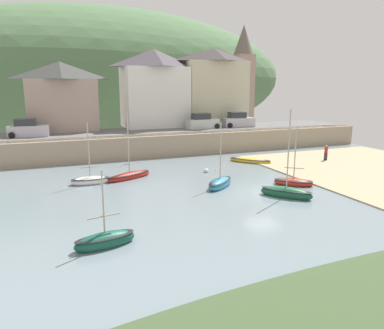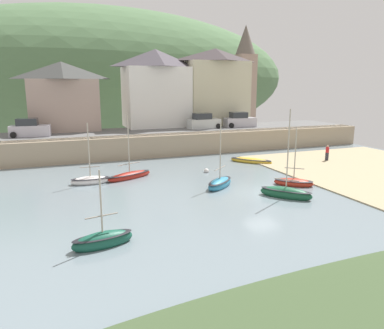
# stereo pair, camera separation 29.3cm
# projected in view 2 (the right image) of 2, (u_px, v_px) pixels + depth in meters

# --- Properties ---
(ground) EXTENTS (48.00, 41.00, 0.61)m
(ground) POSITION_uv_depth(u_px,v_px,m) (384.00, 236.00, 19.34)
(ground) COLOR slate
(quay_seawall) EXTENTS (48.00, 9.40, 2.40)m
(quay_seawall) POSITION_uv_depth(u_px,v_px,m) (183.00, 142.00, 43.26)
(quay_seawall) COLOR tan
(quay_seawall) RESTS_ON ground
(hillside_backdrop) EXTENTS (80.00, 44.00, 26.41)m
(hillside_backdrop) POSITION_uv_depth(u_px,v_px,m) (98.00, 78.00, 74.40)
(hillside_backdrop) COLOR #52764C
(hillside_backdrop) RESTS_ON ground
(waterfront_building_left) EXTENTS (8.25, 5.95, 8.16)m
(waterfront_building_left) POSITION_uv_depth(u_px,v_px,m) (63.00, 96.00, 44.75)
(waterfront_building_left) COLOR tan
(waterfront_building_left) RESTS_ON ground
(waterfront_building_centre) EXTENTS (8.45, 5.95, 9.95)m
(waterfront_building_centre) POSITION_uv_depth(u_px,v_px,m) (156.00, 88.00, 48.66)
(waterfront_building_centre) COLOR white
(waterfront_building_centre) RESTS_ON ground
(waterfront_building_right) EXTENTS (8.84, 5.45, 10.30)m
(waterfront_building_right) POSITION_uv_depth(u_px,v_px,m) (215.00, 86.00, 51.63)
(waterfront_building_right) COLOR beige
(waterfront_building_right) RESTS_ON ground
(church_with_spire) EXTENTS (3.00, 3.00, 14.30)m
(church_with_spire) POSITION_uv_depth(u_px,v_px,m) (245.00, 72.00, 57.23)
(church_with_spire) COLOR gray
(church_with_spire) RESTS_ON ground
(motorboat_with_cabin) EXTENTS (3.18, 3.01, 4.77)m
(motorboat_with_cabin) POSITION_uv_depth(u_px,v_px,m) (294.00, 182.00, 29.70)
(motorboat_with_cabin) COLOR #A62818
(motorboat_with_cabin) RESTS_ON ground
(sailboat_far_left) EXTENTS (3.27, 1.66, 4.13)m
(sailboat_far_left) POSITION_uv_depth(u_px,v_px,m) (103.00, 240.00, 18.53)
(sailboat_far_left) COLOR #17523F
(sailboat_far_left) RESTS_ON ground
(sailboat_blue_trim) EXTENTS (4.41, 2.81, 5.70)m
(sailboat_blue_trim) POSITION_uv_depth(u_px,v_px,m) (130.00, 175.00, 31.89)
(sailboat_blue_trim) COLOR #A72319
(sailboat_blue_trim) RESTS_ON ground
(sailboat_nearest_shore) EXTENTS (3.44, 3.24, 5.30)m
(sailboat_nearest_shore) POSITION_uv_depth(u_px,v_px,m) (220.00, 183.00, 29.24)
(sailboat_nearest_shore) COLOR teal
(sailboat_nearest_shore) RESTS_ON ground
(sailboat_tall_mast) EXTENTS (3.16, 1.25, 5.11)m
(sailboat_tall_mast) POSITION_uv_depth(u_px,v_px,m) (91.00, 180.00, 30.24)
(sailboat_tall_mast) COLOR white
(sailboat_tall_mast) RESTS_ON ground
(rowboat_small_beached) EXTENTS (3.82, 4.12, 0.62)m
(rowboat_small_beached) POSITION_uv_depth(u_px,v_px,m) (251.00, 161.00, 38.36)
(rowboat_small_beached) COLOR gold
(rowboat_small_beached) RESTS_ON ground
(sailboat_white_hull) EXTENTS (3.23, 3.56, 6.51)m
(sailboat_white_hull) POSITION_uv_depth(u_px,v_px,m) (286.00, 193.00, 26.52)
(sailboat_white_hull) COLOR #175032
(sailboat_white_hull) RESTS_ON ground
(parked_car_near_slipway) EXTENTS (4.26, 2.13, 1.95)m
(parked_car_near_slipway) POSITION_uv_depth(u_px,v_px,m) (30.00, 129.00, 40.00)
(parked_car_near_slipway) COLOR #B5B1C0
(parked_car_near_slipway) RESTS_ON ground
(parked_car_by_wall) EXTENTS (4.20, 1.95, 1.95)m
(parked_car_by_wall) POSITION_uv_depth(u_px,v_px,m) (204.00, 122.00, 47.18)
(parked_car_by_wall) COLOR #B7BDBC
(parked_car_by_wall) RESTS_ON ground
(parked_car_end_of_row) EXTENTS (4.24, 2.08, 1.95)m
(parked_car_end_of_row) POSITION_uv_depth(u_px,v_px,m) (240.00, 121.00, 49.01)
(parked_car_end_of_row) COLOR #B6B3BE
(parked_car_end_of_row) RESTS_ON ground
(person_on_slipway) EXTENTS (0.34, 0.34, 1.62)m
(person_on_slipway) POSITION_uv_depth(u_px,v_px,m) (327.00, 152.00, 38.83)
(person_on_slipway) COLOR #282833
(person_on_slipway) RESTS_ON ground
(mooring_buoy) EXTENTS (0.46, 0.46, 0.46)m
(mooring_buoy) POSITION_uv_depth(u_px,v_px,m) (206.00, 171.00, 34.06)
(mooring_buoy) COLOR silver
(mooring_buoy) RESTS_ON ground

